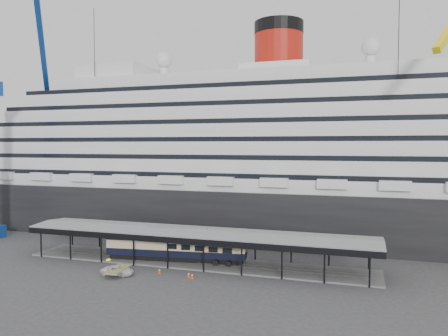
{
  "coord_description": "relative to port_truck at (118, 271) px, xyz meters",
  "views": [
    {
      "loc": [
        24.91,
        -58.33,
        18.61
      ],
      "look_at": [
        3.77,
        8.0,
        14.96
      ],
      "focal_mm": 35.0,
      "sensor_mm": 36.0,
      "label": 1
    }
  ],
  "objects": [
    {
      "name": "pullman_carriage",
      "position": [
        5.05,
        9.22,
        2.05
      ],
      "size": [
        22.77,
        5.64,
        22.17
      ],
      "rotation": [
        0.0,
        0.0,
        0.12
      ],
      "color": "black",
      "rests_on": "ground"
    },
    {
      "name": "traffic_cone_mid",
      "position": [
        10.83,
        1.65,
        -0.25
      ],
      "size": [
        0.43,
        0.43,
        0.8
      ],
      "rotation": [
        0.0,
        0.0,
        -0.05
      ],
      "color": "#E34E0C",
      "rests_on": "ground"
    },
    {
      "name": "port_truck",
      "position": [
        0.0,
        0.0,
        0.0
      ],
      "size": [
        4.79,
        2.53,
        1.28
      ],
      "primitive_type": "imported",
      "rotation": [
        0.0,
        0.0,
        1.66
      ],
      "color": "white",
      "rests_on": "ground"
    },
    {
      "name": "ground",
      "position": [
        8.36,
        4.22,
        -0.64
      ],
      "size": [
        200.0,
        200.0,
        0.0
      ],
      "primitive_type": "plane",
      "color": "#38383B",
      "rests_on": "ground"
    },
    {
      "name": "traffic_cone_right",
      "position": [
        10.14,
        2.05,
        -0.26
      ],
      "size": [
        0.49,
        0.49,
        0.77
      ],
      "rotation": [
        0.0,
        0.0,
        -0.3
      ],
      "color": "#E4580C",
      "rests_on": "ground"
    },
    {
      "name": "cruise_ship",
      "position": [
        8.41,
        36.22,
        17.71
      ],
      "size": [
        130.0,
        30.0,
        43.9
      ],
      "color": "black",
      "rests_on": "ground"
    },
    {
      "name": "traffic_cone_left",
      "position": [
        5.4,
        2.46,
        -0.24
      ],
      "size": [
        0.54,
        0.54,
        0.81
      ],
      "rotation": [
        0.0,
        0.0,
        -0.36
      ],
      "color": "#EC3C0D",
      "rests_on": "ground"
    },
    {
      "name": "platform_canopy",
      "position": [
        8.36,
        9.22,
        1.72
      ],
      "size": [
        56.0,
        9.18,
        5.3
      ],
      "color": "slate",
      "rests_on": "ground"
    }
  ]
}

